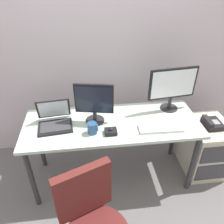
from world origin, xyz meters
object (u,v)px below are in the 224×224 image
(monitor_side, at_px, (94,102))
(keyboard, at_px, (161,128))
(file_cabinet, at_px, (204,147))
(monitor_main, at_px, (173,86))
(trackball_mouse, at_px, (111,131))
(coffee_mug, at_px, (92,128))
(laptop, at_px, (55,120))
(desk_phone, at_px, (212,124))

(monitor_side, xyz_separation_m, keyboard, (0.60, -0.20, -0.20))
(file_cabinet, xyz_separation_m, monitor_main, (-0.43, 0.16, 0.72))
(keyboard, bearing_deg, trackball_mouse, -179.08)
(monitor_main, xyz_separation_m, monitor_side, (-0.79, -0.13, -0.05))
(coffee_mug, bearing_deg, monitor_side, 79.86)
(monitor_main, relative_size, monitor_side, 1.25)
(file_cabinet, height_order, monitor_side, monitor_side)
(file_cabinet, distance_m, laptop, 1.67)
(keyboard, distance_m, coffee_mug, 0.63)
(monitor_main, distance_m, monitor_side, 0.80)
(desk_phone, height_order, laptop, laptop)
(desk_phone, bearing_deg, file_cabinet, 63.22)
(file_cabinet, xyz_separation_m, monitor_side, (-1.22, 0.03, 0.67))
(monitor_main, bearing_deg, desk_phone, -22.50)
(laptop, xyz_separation_m, trackball_mouse, (0.51, -0.19, -0.03))
(trackball_mouse, relative_size, coffee_mug, 1.03)
(monitor_main, bearing_deg, monitor_side, -170.90)
(desk_phone, bearing_deg, keyboard, -165.87)
(trackball_mouse, bearing_deg, monitor_main, 27.04)
(monitor_side, bearing_deg, keyboard, -18.75)
(monitor_side, distance_m, coffee_mug, 0.24)
(laptop, bearing_deg, coffee_mug, -25.41)
(file_cabinet, relative_size, trackball_mouse, 5.59)
(monitor_side, bearing_deg, monitor_main, 9.10)
(monitor_main, height_order, monitor_side, monitor_main)
(file_cabinet, height_order, trackball_mouse, trackball_mouse)
(file_cabinet, bearing_deg, monitor_side, 178.50)
(laptop, bearing_deg, file_cabinet, -0.56)
(desk_phone, height_order, keyboard, keyboard)
(trackball_mouse, bearing_deg, keyboard, 0.92)
(monitor_main, distance_m, keyboard, 0.46)
(desk_phone, xyz_separation_m, coffee_mug, (-1.24, -0.13, 0.16))
(monitor_side, xyz_separation_m, coffee_mug, (-0.03, -0.18, -0.16))
(laptop, distance_m, trackball_mouse, 0.54)
(trackball_mouse, bearing_deg, monitor_side, 121.61)
(trackball_mouse, bearing_deg, desk_phone, 8.52)
(monitor_main, xyz_separation_m, coffee_mug, (-0.82, -0.31, -0.21))
(file_cabinet, relative_size, monitor_main, 1.25)
(monitor_side, bearing_deg, trackball_mouse, -58.39)
(file_cabinet, distance_m, trackball_mouse, 1.20)
(coffee_mug, bearing_deg, monitor_main, 20.49)
(keyboard, height_order, laptop, laptop)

